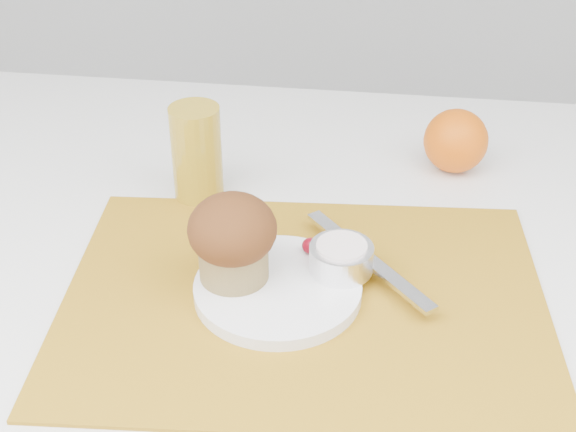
# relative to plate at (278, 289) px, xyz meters

# --- Properties ---
(placemat) EXTENTS (0.53, 0.40, 0.00)m
(placemat) POSITION_rel_plate_xyz_m (0.03, -0.00, -0.01)
(placemat) COLOR #AC7818
(placemat) RESTS_ON table
(plate) EXTENTS (0.22, 0.22, 0.01)m
(plate) POSITION_rel_plate_xyz_m (0.00, 0.00, 0.00)
(plate) COLOR white
(plate) RESTS_ON placemat
(ramekin) EXTENTS (0.08, 0.08, 0.03)m
(ramekin) POSITION_rel_plate_xyz_m (0.06, 0.03, 0.02)
(ramekin) COLOR white
(ramekin) RESTS_ON plate
(cream) EXTENTS (0.06, 0.06, 0.01)m
(cream) POSITION_rel_plate_xyz_m (0.06, 0.03, 0.04)
(cream) COLOR white
(cream) RESTS_ON ramekin
(raspberry_near) EXTENTS (0.02, 0.02, 0.02)m
(raspberry_near) POSITION_rel_plate_xyz_m (0.03, 0.06, 0.02)
(raspberry_near) COLOR #58020C
(raspberry_near) RESTS_ON plate
(raspberry_far) EXTENTS (0.02, 0.02, 0.02)m
(raspberry_far) POSITION_rel_plate_xyz_m (0.05, 0.03, 0.02)
(raspberry_far) COLOR #560206
(raspberry_far) RESTS_ON plate
(butter_knife) EXTENTS (0.15, 0.17, 0.01)m
(butter_knife) POSITION_rel_plate_xyz_m (0.09, 0.05, 0.01)
(butter_knife) COLOR silver
(butter_knife) RESTS_ON plate
(orange) EXTENTS (0.08, 0.08, 0.08)m
(orange) POSITION_rel_plate_xyz_m (0.19, 0.30, 0.03)
(orange) COLOR #ED6008
(orange) RESTS_ON table
(juice_glass) EXTENTS (0.06, 0.06, 0.12)m
(juice_glass) POSITION_rel_plate_xyz_m (-0.13, 0.18, 0.05)
(juice_glass) COLOR #B59321
(juice_glass) RESTS_ON table
(muffin) EXTENTS (0.09, 0.09, 0.10)m
(muffin) POSITION_rel_plate_xyz_m (-0.05, 0.01, 0.06)
(muffin) COLOR olive
(muffin) RESTS_ON plate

